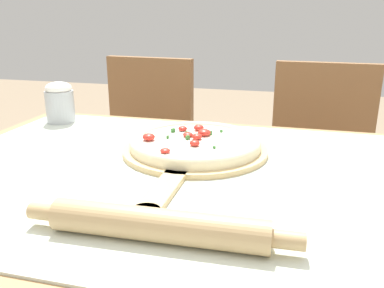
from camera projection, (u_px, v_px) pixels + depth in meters
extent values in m
cube|color=#A87F51|center=(167.00, 179.00, 0.86)|extent=(1.11, 0.86, 0.03)
cylinder|color=#A87F51|center=(67.00, 222.00, 1.44)|extent=(0.06, 0.06, 0.71)
cylinder|color=#A87F51|center=(370.00, 264.00, 1.20)|extent=(0.06, 0.06, 0.71)
cube|color=silver|center=(166.00, 172.00, 0.85)|extent=(1.03, 0.78, 0.00)
cylinder|color=tan|center=(195.00, 150.00, 0.96)|extent=(0.34, 0.34, 0.01)
cube|color=tan|center=(164.00, 190.00, 0.74)|extent=(0.04, 0.18, 0.01)
cylinder|color=tan|center=(146.00, 213.00, 0.66)|extent=(0.05, 0.05, 0.01)
cylinder|color=beige|center=(195.00, 144.00, 0.96)|extent=(0.31, 0.31, 0.02)
torus|color=beige|center=(195.00, 141.00, 0.96)|extent=(0.31, 0.31, 0.02)
cylinder|color=white|center=(195.00, 140.00, 0.96)|extent=(0.27, 0.27, 0.00)
ellipsoid|color=red|center=(197.00, 136.00, 0.96)|extent=(0.02, 0.02, 0.01)
ellipsoid|color=red|center=(195.00, 143.00, 0.91)|extent=(0.02, 0.02, 0.01)
ellipsoid|color=red|center=(149.00, 137.00, 0.95)|extent=(0.03, 0.03, 0.02)
ellipsoid|color=red|center=(204.00, 132.00, 0.99)|extent=(0.03, 0.03, 0.02)
ellipsoid|color=red|center=(199.00, 128.00, 1.03)|extent=(0.03, 0.03, 0.02)
ellipsoid|color=red|center=(183.00, 128.00, 1.03)|extent=(0.02, 0.02, 0.01)
ellipsoid|color=red|center=(165.00, 151.00, 0.87)|extent=(0.02, 0.02, 0.01)
ellipsoid|color=red|center=(188.00, 135.00, 0.98)|extent=(0.02, 0.02, 0.01)
cube|color=#387533|center=(221.00, 131.00, 1.01)|extent=(0.01, 0.01, 0.01)
cube|color=#387533|center=(214.00, 147.00, 0.89)|extent=(0.01, 0.01, 0.01)
cube|color=#387533|center=(173.00, 130.00, 1.01)|extent=(0.01, 0.01, 0.01)
cube|color=#387533|center=(168.00, 137.00, 0.96)|extent=(0.00, 0.01, 0.01)
cube|color=#387533|center=(188.00, 138.00, 0.96)|extent=(0.01, 0.01, 0.01)
cube|color=#387533|center=(210.00, 133.00, 0.99)|extent=(0.01, 0.01, 0.01)
cube|color=#387533|center=(188.00, 133.00, 1.00)|extent=(0.01, 0.01, 0.01)
cylinder|color=tan|center=(158.00, 225.00, 0.58)|extent=(0.32, 0.06, 0.05)
cylinder|color=tan|center=(44.00, 212.00, 0.62)|extent=(0.05, 0.03, 0.03)
cylinder|color=tan|center=(289.00, 240.00, 0.55)|extent=(0.05, 0.03, 0.03)
cube|color=brown|center=(133.00, 175.00, 1.65)|extent=(0.43, 0.43, 0.02)
cube|color=brown|center=(150.00, 110.00, 1.74)|extent=(0.38, 0.07, 0.44)
cylinder|color=brown|center=(81.00, 236.00, 1.62)|extent=(0.04, 0.04, 0.42)
cylinder|color=brown|center=(154.00, 251.00, 1.52)|extent=(0.04, 0.04, 0.42)
cylinder|color=brown|center=(121.00, 202.00, 1.91)|extent=(0.04, 0.04, 0.42)
cylinder|color=brown|center=(184.00, 213.00, 1.81)|extent=(0.04, 0.04, 0.42)
cube|color=brown|center=(317.00, 194.00, 1.47)|extent=(0.42, 0.42, 0.02)
cube|color=brown|center=(323.00, 120.00, 1.57)|extent=(0.38, 0.05, 0.44)
cylinder|color=brown|center=(263.00, 264.00, 1.44)|extent=(0.04, 0.04, 0.42)
cylinder|color=brown|center=(360.00, 280.00, 1.35)|extent=(0.04, 0.04, 0.42)
cylinder|color=brown|center=(273.00, 222.00, 1.73)|extent=(0.04, 0.04, 0.42)
cylinder|color=brown|center=(353.00, 233.00, 1.64)|extent=(0.04, 0.04, 0.42)
cylinder|color=#B2B7BC|center=(60.00, 106.00, 1.22)|extent=(0.08, 0.08, 0.09)
ellipsoid|color=white|center=(58.00, 88.00, 1.20)|extent=(0.08, 0.08, 0.04)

